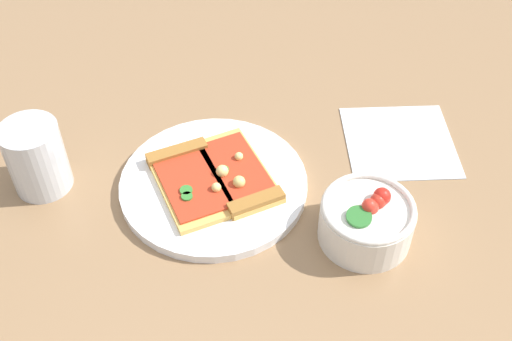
{
  "coord_description": "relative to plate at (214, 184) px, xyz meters",
  "views": [
    {
      "loc": [
        0.57,
        0.11,
        0.66
      ],
      "look_at": [
        -0.04,
        0.03,
        0.03
      ],
      "focal_mm": 45.01,
      "sensor_mm": 36.0,
      "label": 1
    }
  ],
  "objects": [
    {
      "name": "salad_bowl",
      "position": [
        0.06,
        0.21,
        0.03
      ],
      "size": [
        0.12,
        0.12,
        0.07
      ],
      "color": "white",
      "rests_on": "ground_plane"
    },
    {
      "name": "pizza_slice_far",
      "position": [
        0.01,
        -0.03,
        0.01
      ],
      "size": [
        0.17,
        0.15,
        0.02
      ],
      "color": "#E5B256",
      "rests_on": "plate"
    },
    {
      "name": "paper_napkin",
      "position": [
        -0.13,
        0.26,
        -0.01
      ],
      "size": [
        0.19,
        0.19,
        0.0
      ],
      "primitive_type": "cube",
      "rotation": [
        0.0,
        0.0,
        0.18
      ],
      "color": "white",
      "rests_on": "ground_plane"
    },
    {
      "name": "soda_glass",
      "position": [
        0.02,
        -0.24,
        0.04
      ],
      "size": [
        0.08,
        0.08,
        0.1
      ],
      "color": "silver",
      "rests_on": "ground_plane"
    },
    {
      "name": "plate",
      "position": [
        0.0,
        0.0,
        0.0
      ],
      "size": [
        0.26,
        0.26,
        0.01
      ],
      "primitive_type": "cylinder",
      "color": "white",
      "rests_on": "ground_plane"
    },
    {
      "name": "ground_plane",
      "position": [
        0.02,
        0.03,
        -0.01
      ],
      "size": [
        2.4,
        2.4,
        0.0
      ],
      "primitive_type": "plane",
      "color": "#93704C",
      "rests_on": "ground"
    },
    {
      "name": "pizza_slice_near",
      "position": [
        -0.01,
        0.03,
        0.01
      ],
      "size": [
        0.17,
        0.15,
        0.02
      ],
      "color": "#E5B256",
      "rests_on": "plate"
    }
  ]
}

